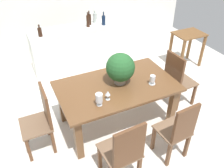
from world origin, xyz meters
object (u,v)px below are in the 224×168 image
object	(u,v)px
crystal_vase_center_near	(152,79)
side_table	(188,42)
wine_bottle_dark	(89,19)
wine_glass	(108,93)
chair_foot_end	(177,78)
wine_bottle_amber	(95,18)
crystal_vase_left	(99,98)
wine_bottle_green	(104,20)
wine_bottle_tall	(40,32)
flower_centerpiece	(120,68)
chair_near_left	(124,151)
dining_table	(117,92)
chair_head_end	(41,117)
wine_bottle_clear	(88,21)
chair_near_right	(178,130)
kitchen_counter	(73,50)

from	to	relation	value
crystal_vase_center_near	side_table	bearing A→B (deg)	35.03
wine_bottle_dark	wine_glass	bearing A→B (deg)	-104.75
chair_foot_end	wine_bottle_amber	xyz separation A→B (m)	(-0.70, 2.05, 0.52)
crystal_vase_left	wine_bottle_green	size ratio (longest dim) A/B	0.67
crystal_vase_center_near	wine_bottle_amber	world-z (taller)	wine_bottle_amber
wine_bottle_tall	side_table	size ratio (longest dim) A/B	0.30
flower_centerpiece	wine_bottle_green	xyz separation A→B (m)	(0.52, 1.81, 0.05)
chair_foot_end	wine_bottle_green	distance (m)	2.01
crystal_vase_center_near	wine_bottle_amber	bearing A→B (deg)	90.74
crystal_vase_left	wine_bottle_tall	world-z (taller)	wine_bottle_tall
chair_near_left	chair_foot_end	distance (m)	1.87
dining_table	chair_head_end	bearing A→B (deg)	180.00
wine_glass	wine_bottle_clear	world-z (taller)	wine_bottle_clear
crystal_vase_left	chair_foot_end	bearing A→B (deg)	11.13
chair_near_right	crystal_vase_center_near	world-z (taller)	chair_near_right
kitchen_counter	wine_bottle_dark	world-z (taller)	wine_bottle_dark
side_table	wine_bottle_dark	bearing A→B (deg)	154.22
chair_near_right	side_table	size ratio (longest dim) A/B	1.27
chair_head_end	wine_bottle_green	bearing A→B (deg)	136.20
wine_bottle_dark	chair_head_end	bearing A→B (deg)	-127.00
chair_near_left	chair_head_end	bearing A→B (deg)	-56.28
wine_bottle_clear	wine_bottle_green	size ratio (longest dim) A/B	1.08
dining_table	kitchen_counter	bearing A→B (deg)	92.86
wine_bottle_clear	wine_bottle_green	xyz separation A→B (m)	(0.34, -0.04, -0.02)
chair_foot_end	kitchen_counter	bearing A→B (deg)	30.44
chair_head_end	crystal_vase_left	bearing A→B (deg)	67.17
dining_table	wine_bottle_tall	size ratio (longest dim) A/B	7.81
chair_foot_end	wine_bottle_dark	distance (m)	2.24
dining_table	wine_bottle_tall	bearing A→B (deg)	112.32
wine_bottle_tall	side_table	distance (m)	3.17
chair_head_end	crystal_vase_center_near	world-z (taller)	chair_head_end
chair_head_end	wine_bottle_dark	xyz separation A→B (m)	(1.51, 2.00, 0.53)
chair_near_left	crystal_vase_center_near	bearing A→B (deg)	-141.56
chair_near_right	wine_bottle_green	bearing A→B (deg)	-97.39
dining_table	wine_glass	xyz separation A→B (m)	(-0.27, -0.26, 0.23)
crystal_vase_left	wine_bottle_clear	bearing A→B (deg)	72.87
chair_near_left	wine_bottle_green	xyz separation A→B (m)	(1.00, 2.87, 0.52)
wine_bottle_dark	side_table	distance (m)	2.24
chair_near_left	chair_head_end	world-z (taller)	chair_near_left
flower_centerpiece	side_table	xyz separation A→B (m)	(2.22, 1.01, -0.44)
chair_foot_end	wine_bottle_amber	distance (m)	2.23
chair_near_left	side_table	distance (m)	3.40
wine_bottle_dark	wine_bottle_green	xyz separation A→B (m)	(0.27, -0.15, -0.01)
chair_head_end	wine_bottle_amber	size ratio (longest dim) A/B	3.85
wine_bottle_clear	wine_bottle_dark	world-z (taller)	wine_bottle_clear
flower_centerpiece	side_table	world-z (taller)	flower_centerpiece
chair_near_left	wine_bottle_tall	world-z (taller)	wine_bottle_tall
dining_table	wine_bottle_dark	bearing A→B (deg)	80.72
side_table	dining_table	bearing A→B (deg)	-155.37
dining_table	kitchen_counter	xyz separation A→B (m)	(-0.10, 1.96, -0.15)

